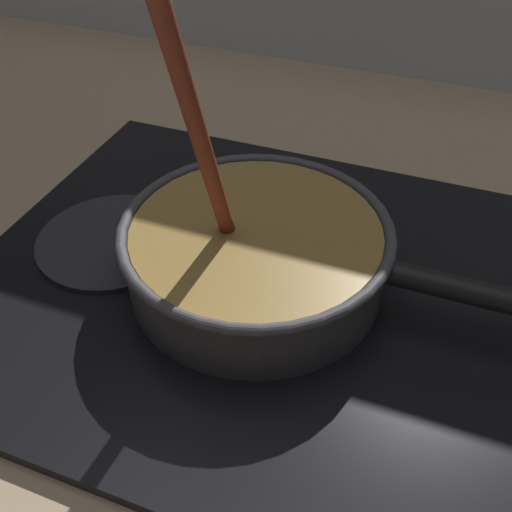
% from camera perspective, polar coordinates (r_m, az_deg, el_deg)
% --- Properties ---
extents(hob_plate, '(0.56, 0.48, 0.01)m').
position_cam_1_polar(hob_plate, '(0.58, 0.00, -2.79)').
color(hob_plate, black).
rests_on(hob_plate, ground).
extents(burner_ring, '(0.20, 0.20, 0.01)m').
position_cam_1_polar(burner_ring, '(0.57, 0.00, -2.07)').
color(burner_ring, '#592D0C').
rests_on(burner_ring, hob_plate).
extents(spare_burner, '(0.16, 0.16, 0.01)m').
position_cam_1_polar(spare_burner, '(0.64, -13.79, 1.49)').
color(spare_burner, '#262628').
rests_on(spare_burner, hob_plate).
extents(cooking_pan, '(0.38, 0.25, 0.33)m').
position_cam_1_polar(cooking_pan, '(0.55, 0.11, 0.42)').
color(cooking_pan, '#38383D').
rests_on(cooking_pan, hob_plate).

